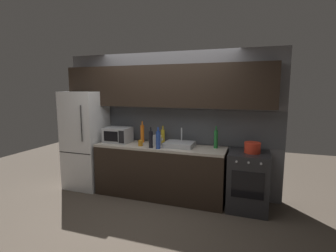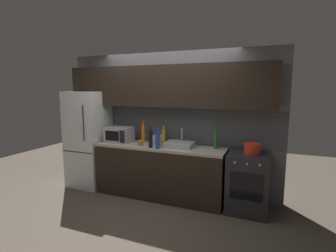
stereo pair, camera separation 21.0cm
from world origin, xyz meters
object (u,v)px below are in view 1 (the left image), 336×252
object	(u,v)px
oven_range	(248,181)
refrigerator	(86,140)
cooking_pot	(252,148)
wine_bottle_yellow	(163,136)
mug_amber	(140,143)
wine_bottle_orange	(142,133)
wine_bottle_dark	(151,139)
wine_bottle_blue	(158,140)
kettle	(157,140)
wine_bottle_green	(216,139)
microwave	(118,135)

from	to	relation	value
oven_range	refrigerator	bearing A→B (deg)	179.98
cooking_pot	oven_range	bearing A→B (deg)	-178.01
wine_bottle_yellow	mug_amber	size ratio (longest dim) A/B	3.21
mug_amber	cooking_pot	xyz separation A→B (m)	(1.80, 0.12, 0.03)
wine_bottle_orange	wine_bottle_dark	world-z (taller)	wine_bottle_orange
wine_bottle_yellow	wine_bottle_orange	size ratio (longest dim) A/B	0.81
wine_bottle_orange	wine_bottle_blue	xyz separation A→B (m)	(0.45, -0.38, -0.02)
wine_bottle_dark	wine_bottle_orange	bearing A→B (deg)	131.71
oven_range	cooking_pot	xyz separation A→B (m)	(0.04, 0.00, 0.53)
kettle	wine_bottle_green	world-z (taller)	wine_bottle_green
oven_range	wine_bottle_dark	distance (m)	1.66
wine_bottle_orange	mug_amber	bearing A→B (deg)	-71.19
oven_range	wine_bottle_blue	bearing A→B (deg)	-171.22
microwave	wine_bottle_orange	xyz separation A→B (m)	(0.42, 0.14, 0.03)
refrigerator	microwave	bearing A→B (deg)	1.55
refrigerator	wine_bottle_dark	bearing A→B (deg)	-7.95
kettle	wine_bottle_orange	xyz separation A→B (m)	(-0.34, 0.14, 0.08)
wine_bottle_yellow	wine_bottle_dark	size ratio (longest dim) A/B	0.91
wine_bottle_green	wine_bottle_dark	bearing A→B (deg)	-162.26
kettle	wine_bottle_orange	distance (m)	0.37
kettle	wine_bottle_orange	size ratio (longest dim) A/B	0.51
wine_bottle_green	wine_bottle_blue	xyz separation A→B (m)	(-0.87, -0.34, -0.01)
wine_bottle_green	mug_amber	bearing A→B (deg)	-168.61
wine_bottle_green	wine_bottle_orange	size ratio (longest dim) A/B	0.95
microwave	wine_bottle_blue	bearing A→B (deg)	-15.13
wine_bottle_yellow	cooking_pot	world-z (taller)	wine_bottle_yellow
oven_range	wine_bottle_orange	size ratio (longest dim) A/B	2.36
wine_bottle_blue	cooking_pot	bearing A→B (deg)	8.60
wine_bottle_yellow	wine_bottle_blue	bearing A→B (deg)	-79.44
cooking_pot	refrigerator	bearing A→B (deg)	-180.00
microwave	wine_bottle_blue	world-z (taller)	wine_bottle_blue
wine_bottle_blue	cooking_pot	world-z (taller)	wine_bottle_blue
wine_bottle_blue	microwave	bearing A→B (deg)	164.87
microwave	wine_bottle_blue	distance (m)	0.90
wine_bottle_green	kettle	bearing A→B (deg)	-174.10
refrigerator	wine_bottle_blue	world-z (taller)	refrigerator
wine_bottle_yellow	mug_amber	xyz separation A→B (m)	(-0.28, -0.35, -0.08)
refrigerator	wine_bottle_orange	distance (m)	1.12
microwave	wine_bottle_yellow	bearing A→B (deg)	14.60
refrigerator	oven_range	size ratio (longest dim) A/B	2.01
wine_bottle_green	cooking_pot	xyz separation A→B (m)	(0.57, -0.12, -0.07)
kettle	wine_bottle_yellow	bearing A→B (deg)	80.28
wine_bottle_yellow	oven_range	bearing A→B (deg)	-8.65
kettle	wine_bottle_yellow	distance (m)	0.21
refrigerator	kettle	bearing A→B (deg)	0.86
refrigerator	microwave	xyz separation A→B (m)	(0.68, 0.02, 0.13)
refrigerator	wine_bottle_green	world-z (taller)	refrigerator
oven_range	wine_bottle_orange	bearing A→B (deg)	175.03
microwave	mug_amber	size ratio (longest dim) A/B	4.76
refrigerator	kettle	size ratio (longest dim) A/B	9.32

